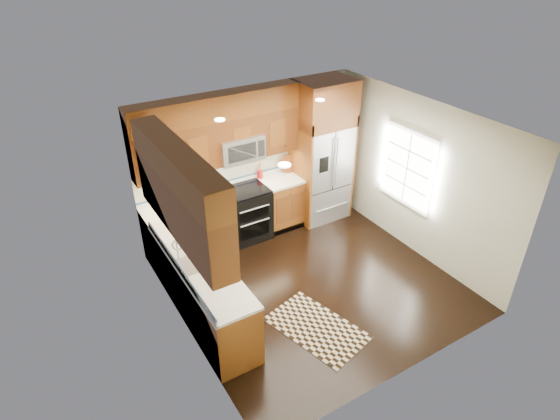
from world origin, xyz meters
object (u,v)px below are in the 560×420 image
refrigerator (322,152)px  knife_block (207,190)px  rug (317,328)px  range (246,214)px  utensil_crock (260,173)px

refrigerator → knife_block: (-2.18, 0.17, -0.25)m
refrigerator → rug: bearing=-125.9°
range → rug: range is taller
range → knife_block: knife_block is taller
range → knife_block: size_ratio=3.47×
refrigerator → range: bearing=178.6°
rug → utensil_crock: size_ratio=4.48×
knife_block → utensil_crock: 1.08m
rug → range: bearing=69.6°
knife_block → utensil_crock: bearing=6.6°
range → utensil_crock: size_ratio=3.18×
range → knife_block: (-0.63, 0.13, 0.58)m
rug → knife_block: bearing=83.5°
rug → utensil_crock: bearing=61.2°
rug → knife_block: (-0.40, 2.64, 1.05)m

